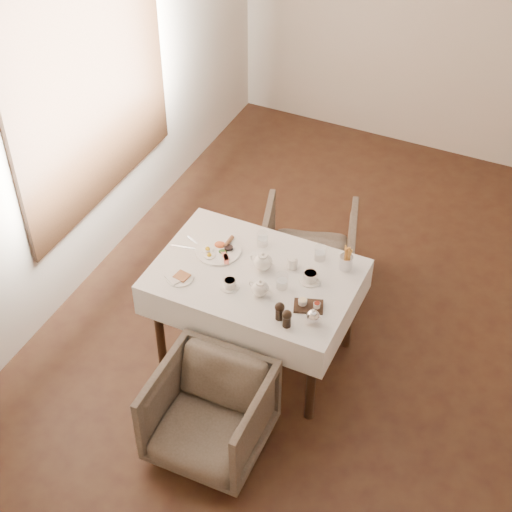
{
  "coord_description": "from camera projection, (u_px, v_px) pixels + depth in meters",
  "views": [
    {
      "loc": [
        0.8,
        -3.8,
        4.11
      ],
      "look_at": [
        -0.78,
        -0.44,
        0.82
      ],
      "focal_mm": 55.0,
      "sensor_mm": 36.0,
      "label": 1
    }
  ],
  "objects": [
    {
      "name": "pepper_mill_left",
      "position": [
        280.0,
        311.0,
        4.61
      ],
      "size": [
        0.08,
        0.08,
        0.12
      ],
      "primitive_type": null,
      "rotation": [
        0.0,
        0.0,
        0.32
      ],
      "color": "black",
      "rests_on": "table"
    },
    {
      "name": "glass_right",
      "position": [
        320.0,
        253.0,
        5.01
      ],
      "size": [
        0.08,
        0.08,
        0.1
      ],
      "primitive_type": "cylinder",
      "rotation": [
        0.0,
        0.0,
        -0.07
      ],
      "color": "silver",
      "rests_on": "table"
    },
    {
      "name": "glass_mid",
      "position": [
        282.0,
        281.0,
        4.81
      ],
      "size": [
        0.1,
        0.1,
        0.1
      ],
      "primitive_type": "cylinder",
      "rotation": [
        0.0,
        0.0,
        -0.42
      ],
      "color": "silver",
      "rests_on": "table"
    },
    {
      "name": "cutlery_fork",
      "position": [
        196.0,
        243.0,
        5.16
      ],
      "size": [
        0.17,
        0.09,
        0.0
      ],
      "primitive_type": "cube",
      "rotation": [
        0.0,
        0.0,
        1.17
      ],
      "color": "silver",
      "rests_on": "table"
    },
    {
      "name": "cutlery_knife",
      "position": [
        184.0,
        247.0,
        5.13
      ],
      "size": [
        0.18,
        0.05,
        0.0
      ],
      "primitive_type": "cube",
      "rotation": [
        0.0,
        0.0,
        1.77
      ],
      "color": "silver",
      "rests_on": "table"
    },
    {
      "name": "teapot_centre",
      "position": [
        263.0,
        261.0,
        4.93
      ],
      "size": [
        0.17,
        0.14,
        0.13
      ],
      "primitive_type": null,
      "rotation": [
        0.0,
        0.0,
        -0.04
      ],
      "color": "white",
      "rests_on": "table"
    },
    {
      "name": "creamer",
      "position": [
        292.0,
        262.0,
        4.96
      ],
      "size": [
        0.09,
        0.09,
        0.08
      ],
      "primitive_type": "cylinder",
      "rotation": [
        0.0,
        0.0,
        0.37
      ],
      "color": "white",
      "rests_on": "table"
    },
    {
      "name": "room",
      "position": [
        88.0,
        68.0,
        5.2
      ],
      "size": [
        5.0,
        5.0,
        5.0
      ],
      "color": "black",
      "rests_on": "ground"
    },
    {
      "name": "pepper_mill_right",
      "position": [
        287.0,
        318.0,
        4.56
      ],
      "size": [
        0.07,
        0.07,
        0.12
      ],
      "primitive_type": null,
      "rotation": [
        0.0,
        0.0,
        -0.13
      ],
      "color": "black",
      "rests_on": "table"
    },
    {
      "name": "teacup_far",
      "position": [
        310.0,
        277.0,
        4.87
      ],
      "size": [
        0.14,
        0.14,
        0.07
      ],
      "rotation": [
        0.0,
        0.0,
        -0.32
      ],
      "color": "white",
      "rests_on": "table"
    },
    {
      "name": "armchair_far",
      "position": [
        309.0,
        250.0,
        5.78
      ],
      "size": [
        0.84,
        0.85,
        0.62
      ],
      "primitive_type": "imported",
      "rotation": [
        0.0,
        0.0,
        3.44
      ],
      "color": "#463E33",
      "rests_on": "ground"
    },
    {
      "name": "silver_pot",
      "position": [
        313.0,
        316.0,
        4.59
      ],
      "size": [
        0.12,
        0.11,
        0.11
      ],
      "primitive_type": null,
      "rotation": [
        0.0,
        0.0,
        0.31
      ],
      "color": "white",
      "rests_on": "table"
    },
    {
      "name": "side_plate",
      "position": [
        179.0,
        278.0,
        4.9
      ],
      "size": [
        0.19,
        0.17,
        0.02
      ],
      "rotation": [
        0.0,
        0.0,
        -0.36
      ],
      "color": "white",
      "rests_on": "table"
    },
    {
      "name": "armchair_near",
      "position": [
        210.0,
        414.0,
        4.67
      ],
      "size": [
        0.67,
        0.69,
        0.61
      ],
      "primitive_type": "imported",
      "rotation": [
        0.0,
        0.0,
        0.02
      ],
      "color": "#463E33",
      "rests_on": "ground"
    },
    {
      "name": "condiment_board",
      "position": [
        308.0,
        305.0,
        4.71
      ],
      "size": [
        0.21,
        0.17,
        0.05
      ],
      "rotation": [
        0.0,
        0.0,
        0.35
      ],
      "color": "black",
      "rests_on": "table"
    },
    {
      "name": "teapot_front",
      "position": [
        260.0,
        287.0,
        4.76
      ],
      "size": [
        0.16,
        0.13,
        0.12
      ],
      "primitive_type": null,
      "rotation": [
        0.0,
        0.0,
        -0.12
      ],
      "color": "white",
      "rests_on": "table"
    },
    {
      "name": "teacup_near",
      "position": [
        230.0,
        284.0,
        4.83
      ],
      "size": [
        0.12,
        0.12,
        0.06
      ],
      "rotation": [
        0.0,
        0.0,
        -0.17
      ],
      "color": "white",
      "rests_on": "table"
    },
    {
      "name": "breakfast_plate",
      "position": [
        219.0,
        250.0,
        5.09
      ],
      "size": [
        0.3,
        0.3,
        0.04
      ],
      "rotation": [
        0.0,
        0.0,
        -0.43
      ],
      "color": "white",
      "rests_on": "table"
    },
    {
      "name": "glass_left",
      "position": [
        262.0,
        239.0,
        5.11
      ],
      "size": [
        0.09,
        0.09,
        0.1
      ],
      "primitive_type": "cylinder",
      "rotation": [
        0.0,
        0.0,
        0.26
      ],
      "color": "silver",
      "rests_on": "table"
    },
    {
      "name": "table",
      "position": [
        255.0,
        286.0,
        5.02
      ],
      "size": [
        1.28,
        0.88,
        0.75
      ],
      "color": "black",
      "rests_on": "ground"
    },
    {
      "name": "fries_cup",
      "position": [
        346.0,
        259.0,
        4.92
      ],
      "size": [
        0.08,
        0.08,
        0.18
      ],
      "rotation": [
        0.0,
        0.0,
        -0.22
      ],
      "color": "silver",
      "rests_on": "table"
    }
  ]
}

